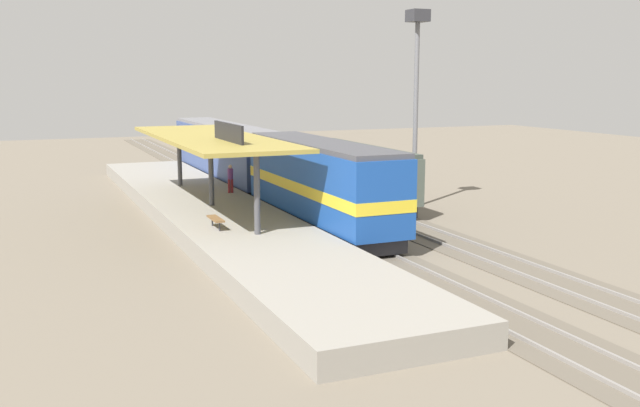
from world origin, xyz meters
name	(u,v)px	position (x,y,z in m)	size (l,w,h in m)	color
ground_plane	(322,213)	(2.00, 0.00, 0.00)	(120.00, 120.00, 0.00)	#706656
track_near	(290,215)	(0.00, 0.00, 0.03)	(3.20, 110.00, 0.16)	#5F5649
track_far	(362,209)	(4.60, 0.00, 0.03)	(3.20, 110.00, 0.16)	#5F5649
platform	(212,213)	(-4.60, 0.00, 0.45)	(6.00, 44.00, 0.90)	gray
station_canopy	(211,139)	(-4.60, -0.09, 4.53)	(5.20, 18.00, 4.70)	#47474C
platform_bench	(216,219)	(-6.00, -6.08, 1.34)	(0.44, 1.70, 0.50)	#333338
locomotive	(320,184)	(0.00, -4.38, 2.41)	(2.93, 14.43, 4.44)	#28282D
passenger_carriage_single	(225,153)	(0.00, 13.62, 2.31)	(2.90, 20.00, 4.24)	#28282D
freight_car	(354,174)	(4.60, 1.24, 1.97)	(2.80, 12.00, 3.54)	#28282D
light_mast	(417,67)	(7.80, -0.58, 8.40)	(1.10, 1.10, 11.70)	slate
person_waiting	(230,177)	(-2.44, 3.79, 1.85)	(0.34, 0.34, 1.71)	maroon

